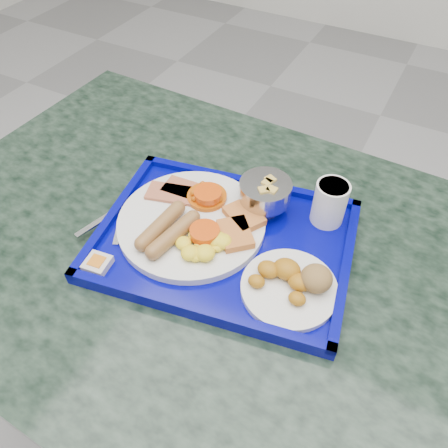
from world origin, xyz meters
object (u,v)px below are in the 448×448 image
(fruit_bowl, at_px, (265,192))
(juice_cup, at_px, (330,202))
(table, at_px, (219,305))
(bread_plate, at_px, (293,283))
(main_plate, at_px, (194,222))
(tray, at_px, (224,241))

(fruit_bowl, distance_m, juice_cup, 0.12)
(table, bearing_deg, bread_plate, -10.95)
(main_plate, height_order, bread_plate, bread_plate)
(table, distance_m, bread_plate, 0.28)
(tray, relative_size, fruit_bowl, 5.14)
(tray, distance_m, main_plate, 0.06)
(bread_plate, bearing_deg, main_plate, 168.99)
(bread_plate, height_order, juice_cup, juice_cup)
(table, xyz_separation_m, fruit_bowl, (0.04, 0.12, 0.25))
(tray, height_order, bread_plate, bread_plate)
(tray, distance_m, bread_plate, 0.16)
(table, bearing_deg, main_plate, 168.80)
(bread_plate, distance_m, fruit_bowl, 0.19)
(table, relative_size, juice_cup, 14.64)
(fruit_bowl, bearing_deg, juice_cup, 14.81)
(tray, xyz_separation_m, bread_plate, (0.15, -0.04, 0.02))
(bread_plate, bearing_deg, tray, 164.31)
(juice_cup, bearing_deg, fruit_bowl, -165.19)
(table, distance_m, main_plate, 0.23)
(main_plate, height_order, juice_cup, juice_cup)
(table, bearing_deg, tray, 60.79)
(tray, height_order, main_plate, main_plate)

